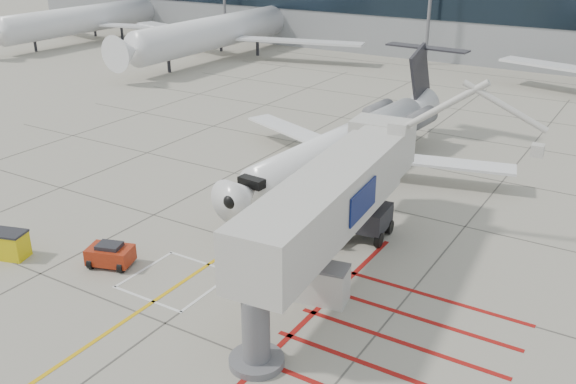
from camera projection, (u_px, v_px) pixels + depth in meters
The scene contains 11 objects.
ground_plane at pixel (222, 282), 30.42m from camera, with size 260.00×260.00×0.00m, color #9C9887.
regional_jet at pixel (329, 132), 40.49m from camera, with size 21.59×27.22×7.13m, color white, non-canonical shape.
jet_bridge at pixel (325, 214), 28.60m from camera, with size 8.83×18.65×7.46m, color beige, non-canonical shape.
pushback_tug at pixel (110, 254), 31.68m from camera, with size 2.16×1.35×1.26m, color #9D260F, non-canonical shape.
spill_bin at pixel (10, 245), 32.43m from camera, with size 1.66×1.11×1.44m, color #D0BA0B, non-canonical shape.
baggage_cart at pixel (330, 233), 34.01m from camera, with size 1.78×1.13×1.13m, color #55565A, non-canonical shape.
ground_power_unit at pixel (323, 283), 28.63m from camera, with size 2.23×1.30×1.77m, color beige, non-canonical shape.
cone_nose at pixel (254, 212), 37.25m from camera, with size 0.34×0.34×0.47m, color #E14C0B.
cone_side at pixel (291, 231), 34.92m from camera, with size 0.33×0.33×0.45m, color #EF510C.
bg_aircraft_a at pixel (95, 0), 92.00m from camera, with size 33.55×37.28×11.18m, color silver, non-canonical shape.
bg_aircraft_b at pixel (229, 9), 80.39m from camera, with size 35.24×39.15×11.75m, color silver, non-canonical shape.
Camera 1 is at (16.50, -20.85, 15.71)m, focal length 40.00 mm.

